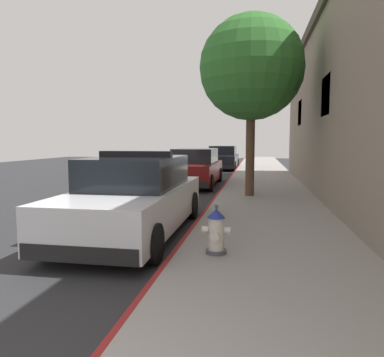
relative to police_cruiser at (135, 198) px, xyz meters
name	(u,v)px	position (x,y,z in m)	size (l,w,h in m)	color
ground_plane	(79,202)	(-3.28, 3.97, -0.84)	(33.44, 60.00, 0.20)	#2B2B2D
sidewalk_pavement	(267,202)	(2.72, 3.97, -0.67)	(3.06, 60.00, 0.15)	gray
curb_painted_edge	(214,201)	(1.15, 3.97, -0.67)	(0.08, 60.00, 0.15)	maroon
police_cruiser	(135,198)	(0.00, 0.00, 0.00)	(1.94, 4.84, 1.68)	white
parked_car_silver_ahead	(195,168)	(-0.17, 8.26, 0.00)	(1.94, 4.84, 1.56)	maroon
parked_car_dark_far	(223,158)	(0.17, 17.52, 0.00)	(1.94, 4.84, 1.56)	black
fire_hydrant	(216,231)	(1.81, -1.51, -0.25)	(0.44, 0.40, 0.76)	#4C4C51
street_tree	(251,68)	(2.19, 4.75, 3.38)	(3.23, 3.23, 5.61)	brown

